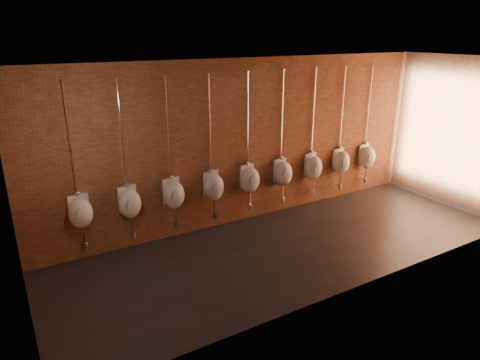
{
  "coord_description": "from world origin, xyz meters",
  "views": [
    {
      "loc": [
        -4.27,
        -5.4,
        3.65
      ],
      "look_at": [
        -0.57,
        0.9,
        1.1
      ],
      "focal_mm": 32.0,
      "sensor_mm": 36.0,
      "label": 1
    }
  ],
  "objects_px": {
    "urinal_1": "(130,203)",
    "urinal_6": "(313,167)",
    "urinal_5": "(283,173)",
    "urinal_4": "(250,179)",
    "urinal_7": "(341,161)",
    "urinal_0": "(80,212)",
    "urinal_3": "(214,186)",
    "urinal_8": "(367,156)",
    "urinal_2": "(174,194)"
  },
  "relations": [
    {
      "from": "urinal_3",
      "to": "urinal_8",
      "type": "xyz_separation_m",
      "value": [
        4.02,
        0.0,
        0.0
      ]
    },
    {
      "from": "urinal_1",
      "to": "urinal_4",
      "type": "relative_size",
      "value": 1.0
    },
    {
      "from": "urinal_3",
      "to": "urinal_5",
      "type": "bearing_deg",
      "value": 0.0
    },
    {
      "from": "urinal_5",
      "to": "urinal_6",
      "type": "xyz_separation_m",
      "value": [
        0.8,
        0.0,
        0.0
      ]
    },
    {
      "from": "urinal_4",
      "to": "urinal_5",
      "type": "distance_m",
      "value": 0.8
    },
    {
      "from": "urinal_2",
      "to": "urinal_8",
      "type": "distance_m",
      "value": 4.82
    },
    {
      "from": "urinal_7",
      "to": "urinal_8",
      "type": "xyz_separation_m",
      "value": [
        0.8,
        0.0,
        0.0
      ]
    },
    {
      "from": "urinal_1",
      "to": "urinal_2",
      "type": "xyz_separation_m",
      "value": [
        0.8,
        0.0,
        0.0
      ]
    },
    {
      "from": "urinal_7",
      "to": "urinal_1",
      "type": "bearing_deg",
      "value": 180.0
    },
    {
      "from": "urinal_7",
      "to": "urinal_3",
      "type": "bearing_deg",
      "value": 180.0
    },
    {
      "from": "urinal_0",
      "to": "urinal_2",
      "type": "distance_m",
      "value": 1.61
    },
    {
      "from": "urinal_4",
      "to": "urinal_1",
      "type": "bearing_deg",
      "value": 180.0
    },
    {
      "from": "urinal_0",
      "to": "urinal_3",
      "type": "xyz_separation_m",
      "value": [
        2.41,
        0.0,
        0.0
      ]
    },
    {
      "from": "urinal_4",
      "to": "urinal_7",
      "type": "bearing_deg",
      "value": 0.0
    },
    {
      "from": "urinal_2",
      "to": "urinal_7",
      "type": "bearing_deg",
      "value": 0.0
    },
    {
      "from": "urinal_1",
      "to": "urinal_2",
      "type": "relative_size",
      "value": 1.0
    },
    {
      "from": "urinal_1",
      "to": "urinal_5",
      "type": "bearing_deg",
      "value": 0.0
    },
    {
      "from": "urinal_5",
      "to": "urinal_8",
      "type": "bearing_deg",
      "value": 0.0
    },
    {
      "from": "urinal_3",
      "to": "urinal_5",
      "type": "xyz_separation_m",
      "value": [
        1.61,
        0.0,
        0.0
      ]
    },
    {
      "from": "urinal_4",
      "to": "urinal_5",
      "type": "height_order",
      "value": "same"
    },
    {
      "from": "urinal_2",
      "to": "urinal_8",
      "type": "height_order",
      "value": "same"
    },
    {
      "from": "urinal_4",
      "to": "urinal_8",
      "type": "xyz_separation_m",
      "value": [
        3.21,
        0.0,
        0.0
      ]
    },
    {
      "from": "urinal_1",
      "to": "urinal_7",
      "type": "height_order",
      "value": "same"
    },
    {
      "from": "urinal_4",
      "to": "urinal_6",
      "type": "xyz_separation_m",
      "value": [
        1.61,
        0.0,
        0.0
      ]
    },
    {
      "from": "urinal_8",
      "to": "urinal_5",
      "type": "bearing_deg",
      "value": 180.0
    },
    {
      "from": "urinal_0",
      "to": "urinal_2",
      "type": "xyz_separation_m",
      "value": [
        1.61,
        0.0,
        0.0
      ]
    },
    {
      "from": "urinal_1",
      "to": "urinal_5",
      "type": "height_order",
      "value": "same"
    },
    {
      "from": "urinal_1",
      "to": "urinal_3",
      "type": "relative_size",
      "value": 1.0
    },
    {
      "from": "urinal_4",
      "to": "urinal_3",
      "type": "bearing_deg",
      "value": 180.0
    },
    {
      "from": "urinal_3",
      "to": "urinal_5",
      "type": "relative_size",
      "value": 1.0
    },
    {
      "from": "urinal_4",
      "to": "urinal_7",
      "type": "relative_size",
      "value": 1.0
    },
    {
      "from": "urinal_8",
      "to": "urinal_3",
      "type": "bearing_deg",
      "value": 180.0
    },
    {
      "from": "urinal_5",
      "to": "urinal_8",
      "type": "xyz_separation_m",
      "value": [
        2.41,
        0.0,
        0.0
      ]
    },
    {
      "from": "urinal_0",
      "to": "urinal_5",
      "type": "height_order",
      "value": "same"
    },
    {
      "from": "urinal_1",
      "to": "urinal_6",
      "type": "xyz_separation_m",
      "value": [
        4.02,
        0.0,
        0.0
      ]
    },
    {
      "from": "urinal_1",
      "to": "urinal_7",
      "type": "bearing_deg",
      "value": 0.0
    },
    {
      "from": "urinal_8",
      "to": "urinal_2",
      "type": "bearing_deg",
      "value": 180.0
    },
    {
      "from": "urinal_1",
      "to": "urinal_2",
      "type": "height_order",
      "value": "same"
    },
    {
      "from": "urinal_1",
      "to": "urinal_4",
      "type": "xyz_separation_m",
      "value": [
        2.41,
        0.0,
        0.0
      ]
    },
    {
      "from": "urinal_1",
      "to": "urinal_3",
      "type": "distance_m",
      "value": 1.61
    },
    {
      "from": "urinal_0",
      "to": "urinal_4",
      "type": "bearing_deg",
      "value": 0.0
    },
    {
      "from": "urinal_2",
      "to": "urinal_3",
      "type": "bearing_deg",
      "value": 0.0
    },
    {
      "from": "urinal_3",
      "to": "urinal_5",
      "type": "distance_m",
      "value": 1.61
    },
    {
      "from": "urinal_4",
      "to": "urinal_6",
      "type": "height_order",
      "value": "same"
    },
    {
      "from": "urinal_2",
      "to": "urinal_6",
      "type": "height_order",
      "value": "same"
    },
    {
      "from": "urinal_7",
      "to": "urinal_8",
      "type": "relative_size",
      "value": 1.0
    },
    {
      "from": "urinal_6",
      "to": "urinal_0",
      "type": "bearing_deg",
      "value": 180.0
    },
    {
      "from": "urinal_2",
      "to": "urinal_5",
      "type": "distance_m",
      "value": 2.41
    },
    {
      "from": "urinal_0",
      "to": "urinal_4",
      "type": "distance_m",
      "value": 3.21
    },
    {
      "from": "urinal_3",
      "to": "urinal_6",
      "type": "xyz_separation_m",
      "value": [
        2.41,
        0.0,
        0.0
      ]
    }
  ]
}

